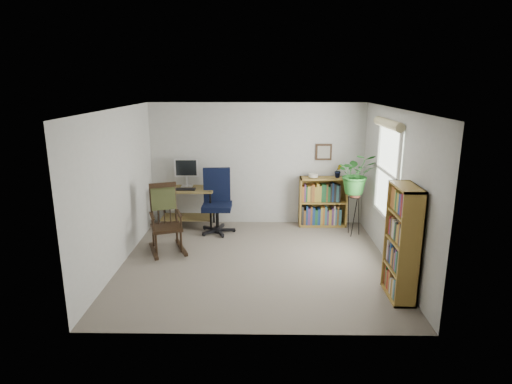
{
  "coord_description": "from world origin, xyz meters",
  "views": [
    {
      "loc": [
        0.1,
        -6.29,
        2.79
      ],
      "look_at": [
        0.0,
        0.4,
        1.05
      ],
      "focal_mm": 30.0,
      "sensor_mm": 36.0,
      "label": 1
    }
  ],
  "objects_px": {
    "office_chair": "(217,201)",
    "low_bookshelf": "(323,202)",
    "rocking_chair": "(166,219)",
    "tall_bookshelf": "(402,243)",
    "desk": "(187,208)"
  },
  "relations": [
    {
      "from": "rocking_chair",
      "to": "low_bookshelf",
      "type": "distance_m",
      "value": 3.12
    },
    {
      "from": "tall_bookshelf",
      "to": "office_chair",
      "type": "bearing_deg",
      "value": 137.5
    },
    {
      "from": "office_chair",
      "to": "tall_bookshelf",
      "type": "xyz_separation_m",
      "value": [
        2.67,
        -2.44,
        0.15
      ]
    },
    {
      "from": "office_chair",
      "to": "low_bookshelf",
      "type": "relative_size",
      "value": 1.25
    },
    {
      "from": "tall_bookshelf",
      "to": "rocking_chair",
      "type": "bearing_deg",
      "value": 156.37
    },
    {
      "from": "low_bookshelf",
      "to": "tall_bookshelf",
      "type": "xyz_separation_m",
      "value": [
        0.62,
        -2.89,
        0.27
      ]
    },
    {
      "from": "low_bookshelf",
      "to": "office_chair",
      "type": "bearing_deg",
      "value": -167.54
    },
    {
      "from": "rocking_chair",
      "to": "desk",
      "type": "bearing_deg",
      "value": 64.59
    },
    {
      "from": "desk",
      "to": "rocking_chair",
      "type": "xyz_separation_m",
      "value": [
        -0.12,
        -1.28,
        0.19
      ]
    },
    {
      "from": "office_chair",
      "to": "rocking_chair",
      "type": "bearing_deg",
      "value": -133.11
    },
    {
      "from": "office_chair",
      "to": "low_bookshelf",
      "type": "distance_m",
      "value": 2.09
    },
    {
      "from": "rocking_chair",
      "to": "tall_bookshelf",
      "type": "height_order",
      "value": "tall_bookshelf"
    },
    {
      "from": "rocking_chair",
      "to": "low_bookshelf",
      "type": "bearing_deg",
      "value": 6.47
    },
    {
      "from": "tall_bookshelf",
      "to": "low_bookshelf",
      "type": "bearing_deg",
      "value": 102.17
    },
    {
      "from": "office_chair",
      "to": "low_bookshelf",
      "type": "xyz_separation_m",
      "value": [
        2.04,
        0.45,
        -0.12
      ]
    }
  ]
}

